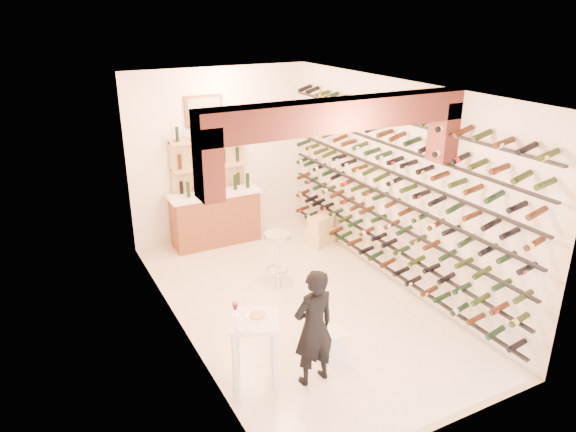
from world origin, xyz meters
The scene contains 11 objects.
ground centered at (0.00, 0.00, 0.00)m, with size 6.00×6.00×0.00m, color silver.
room_shell centered at (0.00, -0.26, 2.25)m, with size 3.52×6.02×3.21m.
wine_rack centered at (1.53, 0.00, 1.55)m, with size 0.32×5.70×2.56m.
back_counter centered at (-0.30, 2.65, 0.53)m, with size 1.70×0.62×1.29m.
back_shelving centered at (-0.30, 2.89, 1.17)m, with size 1.40×0.31×2.73m.
tasting_table centered at (-1.29, -1.32, 0.67)m, with size 0.74×0.74×0.99m.
white_stool centered at (-0.28, -1.42, 0.19)m, with size 0.31×0.31×0.39m, color white.
person centered at (-0.70, -1.68, 0.74)m, with size 0.54×0.35×1.47m, color black.
chrome_barstool centered at (0.01, 0.67, 0.51)m, with size 0.45×0.45×0.88m.
crate_lower centered at (1.40, 1.68, 0.15)m, with size 0.52×0.36×0.31m, color #DCC179.
crate_upper centered at (1.40, 1.68, 0.43)m, with size 0.41×0.28×0.24m, color #DCC179.
Camera 1 is at (-3.42, -6.24, 4.20)m, focal length 33.49 mm.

